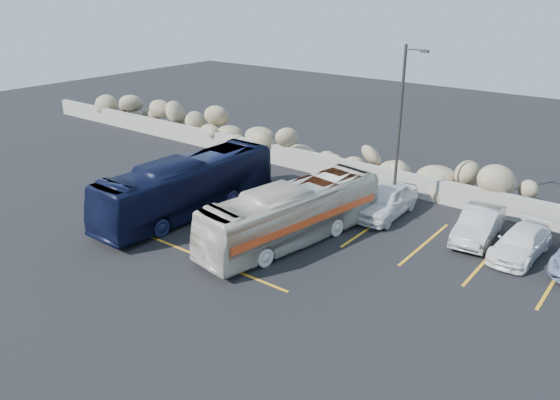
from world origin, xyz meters
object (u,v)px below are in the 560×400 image
Objects in this scene: lamppost at (401,126)px; vintage_bus at (292,214)px; car_c at (521,243)px; tour_coach at (188,186)px; car_a at (386,201)px; car_b at (479,224)px.

vintage_bus is at bearing -109.06° from lamppost.
lamppost is at bearing 80.73° from vintage_bus.
vintage_bus is 9.49m from car_c.
lamppost reaches higher than vintage_bus.
car_c is (14.12, 5.18, -0.81)m from tour_coach.
lamppost is at bearing 39.59° from tour_coach.
car_a is (-0.11, -0.70, -3.54)m from lamppost.
lamppost reaches higher than tour_coach.
lamppost is at bearing 79.74° from car_a.
lamppost reaches higher than car_b.
car_a is at bearing 179.45° from car_c.
car_b is at bearing 167.46° from car_c.
tour_coach is (-7.84, -6.35, -2.90)m from lamppost.
car_b is at bearing 25.80° from tour_coach.
car_b is 2.02m from car_c.
car_b is (4.46, 0.09, -0.07)m from car_a.
lamppost is 6.80m from vintage_bus.
car_c is at bearing 38.79° from vintage_bus.
tour_coach is 2.41× the size of car_b.
lamppost is at bearing 167.27° from car_b.
tour_coach is 2.50× the size of car_c.
car_a reaches higher than car_b.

